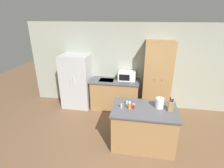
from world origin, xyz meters
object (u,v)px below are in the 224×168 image
Objects in this scene: fire_extinguisher at (62,98)px; microwave at (127,76)px; kettle at (160,103)px; spice_bottle_short_red at (134,106)px; spice_bottle_green_herb at (121,105)px; spice_bottle_tall_dark at (129,106)px; spice_bottle_amber_oil at (127,102)px; refrigerator at (77,81)px; pantry_cabinet at (157,78)px; knife_block at (171,106)px.

microwave is at bearing 1.48° from fire_extinguisher.
kettle reaches higher than fire_extinguisher.
spice_bottle_green_herb is at bearing -175.67° from spice_bottle_short_red.
spice_bottle_tall_dark is 0.69× the size of kettle.
refrigerator is at bearing 141.40° from spice_bottle_amber_oil.
spice_bottle_amber_oil is at bearing 66.41° from spice_bottle_green_herb.
spice_bottle_short_red is 0.56m from kettle.
microwave is at bearing 94.97° from spice_bottle_amber_oil.
refrigerator reaches higher than fire_extinguisher.
kettle is at bearing 14.58° from spice_bottle_tall_dark.
spice_bottle_short_red is at bearing 17.48° from spice_bottle_tall_dark.
pantry_cabinet reaches higher than microwave.
spice_bottle_amber_oil is (-0.17, 0.20, -0.01)m from spice_bottle_short_red.
refrigerator is 2.39m from spice_bottle_tall_dark.
microwave is at bearing 100.11° from spice_bottle_short_red.
knife_block is 1.03m from spice_bottle_green_herb.
spice_bottle_amber_oil is 0.42× the size of kettle.
pantry_cabinet is 20.96× the size of spice_bottle_amber_oil.
kettle is at bearing -5.45° from spice_bottle_amber_oil.
pantry_cabinet is 3.19m from fire_extinguisher.
kettle is at bearing -91.76° from pantry_cabinet.
spice_bottle_green_herb is 0.82m from kettle.
spice_bottle_tall_dark is (-0.85, -0.07, -0.03)m from knife_block.
spice_bottle_amber_oil is at bearing -32.11° from fire_extinguisher.
refrigerator is 6.80× the size of kettle.
fire_extinguisher is at bearing 153.35° from kettle.
spice_bottle_short_red is at bearing 4.33° from spice_bottle_green_herb.
spice_bottle_amber_oil is 0.72m from kettle.
microwave is 1.98m from knife_block.
kettle is (0.81, 0.16, 0.04)m from spice_bottle_green_herb.
knife_block is 0.83× the size of fire_extinguisher.
microwave is 1.78m from kettle.
knife_block reaches higher than microwave.
microwave reaches higher than spice_bottle_tall_dark.
spice_bottle_short_red is (-0.76, -0.04, -0.06)m from knife_block.
refrigerator is 0.78× the size of pantry_cabinet.
pantry_cabinet is 4.13× the size of microwave.
refrigerator is 3.05m from knife_block.
pantry_cabinet is 1.79m from spice_bottle_tall_dark.
knife_block is (0.17, -1.59, -0.04)m from pantry_cabinet.
spice_bottle_short_red is 0.81× the size of spice_bottle_green_herb.
knife_block reaches higher than spice_bottle_short_red.
pantry_cabinet reaches higher than spice_bottle_green_herb.
fire_extinguisher is (-0.60, 0.09, -0.66)m from refrigerator.
pantry_cabinet is at bearing -4.69° from microwave.
spice_bottle_short_red is at bearing -39.78° from refrigerator.
pantry_cabinet is at bearing 88.24° from kettle.
pantry_cabinet is 14.97× the size of spice_bottle_green_herb.
pantry_cabinet is (2.46, 0.07, 0.23)m from refrigerator.
refrigerator is at bearing 140.22° from spice_bottle_short_red.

